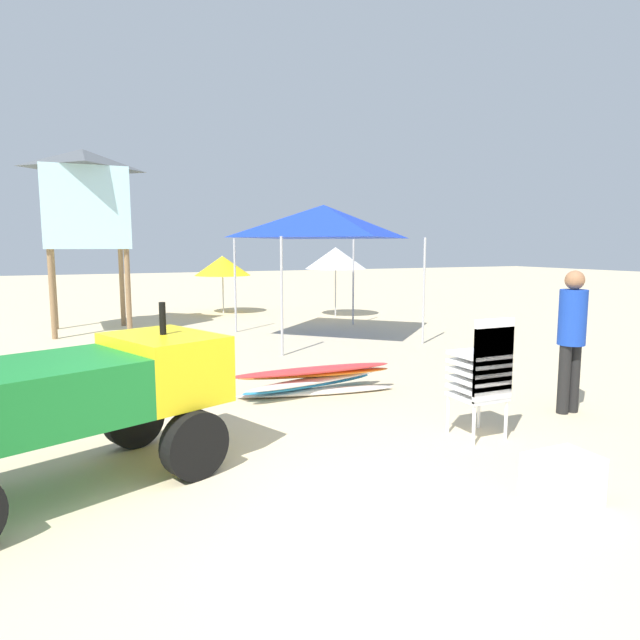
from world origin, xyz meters
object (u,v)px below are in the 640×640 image
object	(u,v)px
surfboard_pile	(314,380)
beach_umbrella_mid	(222,266)
lifeguard_near_left	(572,332)
lifeguard_tower	(85,199)
popup_canopy	(324,222)
beach_umbrella_left	(336,258)
stacked_plastic_chairs	(485,370)
utility_cart	(78,395)
cooler_box	(562,480)

from	to	relation	value
surfboard_pile	beach_umbrella_mid	xyz separation A→B (m)	(1.24, 9.62, 1.23)
lifeguard_near_left	lifeguard_tower	xyz separation A→B (m)	(-5.01, 9.33, 2.08)
popup_canopy	beach_umbrella_left	bearing A→B (deg)	60.06
popup_canopy	lifeguard_tower	xyz separation A→B (m)	(-4.65, 3.02, 0.54)
stacked_plastic_chairs	beach_umbrella_left	size ratio (longest dim) A/B	0.65
lifeguard_tower	utility_cart	bearing A→B (deg)	-92.62
lifeguard_near_left	beach_umbrella_mid	world-z (taller)	lifeguard_near_left
stacked_plastic_chairs	lifeguard_near_left	size ratio (longest dim) A/B	0.75
lifeguard_near_left	cooler_box	size ratio (longest dim) A/B	3.32
stacked_plastic_chairs	beach_umbrella_left	distance (m)	10.42
surfboard_pile	lifeguard_tower	bearing A→B (deg)	109.21
lifeguard_near_left	lifeguard_tower	bearing A→B (deg)	118.23
popup_canopy	beach_umbrella_left	size ratio (longest dim) A/B	1.60
utility_cart	stacked_plastic_chairs	world-z (taller)	utility_cart
stacked_plastic_chairs	lifeguard_tower	world-z (taller)	lifeguard_tower
stacked_plastic_chairs	beach_umbrella_mid	bearing A→B (deg)	88.34
surfboard_pile	beach_umbrella_mid	bearing A→B (deg)	82.68
lifeguard_tower	beach_umbrella_left	size ratio (longest dim) A/B	2.12
utility_cart	beach_umbrella_mid	distance (m)	12.24
stacked_plastic_chairs	popup_canopy	bearing A→B (deg)	79.59
beach_umbrella_left	cooler_box	world-z (taller)	beach_umbrella_left
lifeguard_tower	beach_umbrella_mid	world-z (taller)	lifeguard_tower
beach_umbrella_left	utility_cart	bearing A→B (deg)	-126.45
stacked_plastic_chairs	beach_umbrella_mid	world-z (taller)	beach_umbrella_mid
stacked_plastic_chairs	lifeguard_tower	bearing A→B (deg)	109.56
surfboard_pile	beach_umbrella_mid	size ratio (longest dim) A/B	1.36
popup_canopy	lifeguard_tower	world-z (taller)	lifeguard_tower
stacked_plastic_chairs	lifeguard_near_left	distance (m)	1.63
stacked_plastic_chairs	utility_cart	bearing A→B (deg)	172.72
surfboard_pile	lifeguard_tower	world-z (taller)	lifeguard_tower
surfboard_pile	beach_umbrella_mid	world-z (taller)	beach_umbrella_mid
lifeguard_tower	beach_umbrella_left	xyz separation A→B (m)	(6.53, 0.26, -1.41)
surfboard_pile	cooler_box	size ratio (longest dim) A/B	4.50
beach_umbrella_left	cooler_box	distance (m)	11.95
cooler_box	beach_umbrella_left	bearing A→B (deg)	72.69
beach_umbrella_left	surfboard_pile	bearing A→B (deg)	-117.87
stacked_plastic_chairs	lifeguard_tower	xyz separation A→B (m)	(-3.43, 9.65, 2.33)
lifeguard_tower	cooler_box	xyz separation A→B (m)	(3.00, -11.07, -2.89)
lifeguard_near_left	beach_umbrella_mid	distance (m)	11.73
lifeguard_near_left	popup_canopy	distance (m)	6.51
surfboard_pile	popup_canopy	distance (m)	5.30
lifeguard_tower	cooler_box	bearing A→B (deg)	-74.81
lifeguard_near_left	cooler_box	world-z (taller)	lifeguard_near_left
surfboard_pile	beach_umbrella_mid	distance (m)	9.78
stacked_plastic_chairs	surfboard_pile	bearing A→B (deg)	110.66
utility_cart	stacked_plastic_chairs	bearing A→B (deg)	-7.28
stacked_plastic_chairs	cooler_box	bearing A→B (deg)	-106.68
stacked_plastic_chairs	cooler_box	world-z (taller)	stacked_plastic_chairs
stacked_plastic_chairs	surfboard_pile	world-z (taller)	stacked_plastic_chairs
lifeguard_near_left	beach_umbrella_left	xyz separation A→B (m)	(1.52, 9.59, 0.68)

